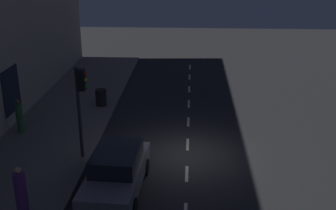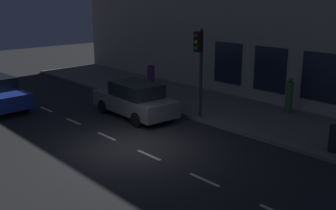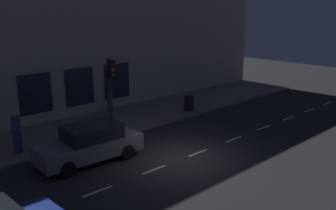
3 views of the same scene
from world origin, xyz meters
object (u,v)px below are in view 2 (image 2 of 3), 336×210
traffic_light (199,57)px  parked_car_0 (135,100)px  pedestrian_0 (151,80)px  pedestrian_1 (289,96)px

traffic_light → parked_car_0: traffic_light is taller
parked_car_0 → pedestrian_0: 3.31m
parked_car_0 → pedestrian_0: pedestrian_0 is taller
parked_car_0 → pedestrian_1: bearing=-38.1°
traffic_light → parked_car_0: size_ratio=0.86×
traffic_light → pedestrian_0: traffic_light is taller
traffic_light → pedestrian_0: bearing=78.2°
traffic_light → pedestrian_1: (3.57, -2.26, -1.89)m
traffic_light → parked_car_0: bearing=126.7°
traffic_light → pedestrian_0: 4.76m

